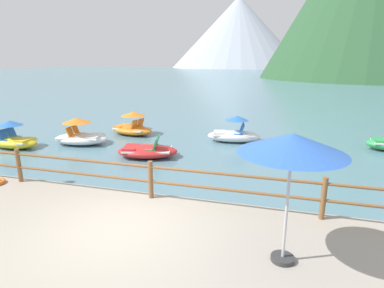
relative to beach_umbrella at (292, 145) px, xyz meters
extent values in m
plane|color=slate|center=(-3.17, 40.21, -2.45)|extent=(200.00, 200.00, 0.00)
cylinder|color=brown|center=(-7.14, 1.76, -1.57)|extent=(0.12, 0.12, 0.95)
cylinder|color=brown|center=(-3.17, 1.76, -1.57)|extent=(0.12, 0.12, 0.95)
cylinder|color=brown|center=(0.80, 1.76, -1.57)|extent=(0.12, 0.12, 0.95)
cylinder|color=brown|center=(-3.17, 1.76, -1.24)|extent=(23.80, 0.07, 0.07)
cylinder|color=brown|center=(-3.17, 1.76, -1.62)|extent=(23.80, 0.07, 0.07)
cylinder|color=#B2B2B7|center=(0.00, 0.00, -1.05)|extent=(0.05, 0.05, 2.00)
cone|color=blue|center=(0.00, 0.00, 0.03)|extent=(1.70, 1.70, 0.32)
cylinder|color=#333333|center=(0.00, 0.00, -2.01)|extent=(0.40, 0.40, 0.08)
ellipsoid|color=orange|center=(-7.49, 9.45, -2.22)|extent=(2.52, 1.75, 0.46)
cube|color=silver|center=(-7.49, 9.45, -2.13)|extent=(1.97, 1.41, 0.06)
cube|color=orange|center=(-7.27, 9.67, -2.06)|extent=(0.48, 0.48, 0.08)
cube|color=orange|center=(-7.09, 9.63, -1.84)|extent=(0.29, 0.44, 0.43)
cube|color=orange|center=(-7.38, 9.17, -2.06)|extent=(0.48, 0.48, 0.08)
cube|color=orange|center=(-7.20, 9.13, -1.84)|extent=(0.29, 0.44, 0.43)
cube|color=orange|center=(-8.11, 9.59, -2.07)|extent=(0.69, 0.99, 0.12)
cone|color=orange|center=(-7.38, 9.43, -1.36)|extent=(1.46, 1.46, 0.22)
ellipsoid|color=red|center=(-5.16, 6.06, -2.21)|extent=(2.61, 1.86, 0.47)
cube|color=silver|center=(-5.16, 6.06, -2.13)|extent=(2.05, 1.50, 0.06)
cube|color=#339956|center=(-5.05, 6.36, -2.06)|extent=(0.48, 0.48, 0.08)
cube|color=#339956|center=(-4.87, 6.40, -1.84)|extent=(0.30, 0.44, 0.43)
cube|color=#339956|center=(-4.92, 5.84, -2.06)|extent=(0.48, 0.48, 0.08)
cube|color=#339956|center=(-4.75, 5.88, -1.84)|extent=(0.30, 0.44, 0.43)
cube|color=red|center=(-5.79, 5.90, -2.07)|extent=(0.73, 1.03, 0.12)
ellipsoid|color=white|center=(-2.25, 9.39, -2.18)|extent=(2.59, 1.49, 0.53)
cube|color=silver|center=(-2.25, 9.39, -2.09)|extent=(2.03, 1.20, 0.06)
cube|color=blue|center=(-2.11, 9.64, -2.02)|extent=(0.46, 0.46, 0.08)
cube|color=blue|center=(-1.93, 9.67, -1.80)|extent=(0.27, 0.43, 0.43)
cube|color=blue|center=(-2.04, 9.20, -2.02)|extent=(0.46, 0.46, 0.08)
cube|color=blue|center=(-1.86, 9.23, -1.80)|extent=(0.27, 0.43, 0.43)
cube|color=white|center=(-2.92, 9.29, -2.03)|extent=(0.65, 0.86, 0.12)
cone|color=blue|center=(-2.13, 9.41, -1.32)|extent=(1.22, 1.22, 0.22)
ellipsoid|color=yellow|center=(-11.29, 5.73, -2.21)|extent=(2.26, 1.17, 0.48)
cube|color=silver|center=(-11.29, 5.73, -2.12)|extent=(1.76, 0.96, 0.06)
cube|color=blue|center=(-11.46, 5.51, -2.05)|extent=(0.41, 0.41, 0.08)
cube|color=blue|center=(-11.64, 5.52, -1.83)|extent=(0.22, 0.40, 0.43)
cube|color=blue|center=(-11.45, 5.96, -2.05)|extent=(0.41, 0.41, 0.08)
cube|color=blue|center=(-11.63, 5.97, -1.83)|extent=(0.22, 0.40, 0.43)
cube|color=yellow|center=(-10.68, 5.72, -2.06)|extent=(0.51, 0.80, 0.12)
cone|color=blue|center=(-11.40, 5.74, -1.35)|extent=(1.09, 1.09, 0.22)
ellipsoid|color=white|center=(-8.86, 7.06, -2.20)|extent=(2.61, 1.72, 0.49)
cube|color=silver|center=(-8.86, 7.06, -2.12)|extent=(2.05, 1.39, 0.06)
cube|color=orange|center=(-8.99, 6.76, -2.05)|extent=(0.46, 0.46, 0.08)
cube|color=orange|center=(-9.17, 6.73, -1.83)|extent=(0.27, 0.43, 0.43)
cube|color=orange|center=(-9.08, 7.29, -2.05)|extent=(0.46, 0.46, 0.08)
cube|color=orange|center=(-9.26, 7.26, -1.83)|extent=(0.27, 0.43, 0.43)
cube|color=white|center=(-8.20, 7.16, -2.06)|extent=(0.68, 1.01, 0.12)
cone|color=orange|center=(-8.98, 7.04, -1.35)|extent=(1.46, 1.46, 0.22)
cube|color=green|center=(3.91, 9.71, -2.03)|extent=(0.52, 0.79, 0.12)
cone|color=#2D5633|center=(7.23, 74.67, 9.02)|extent=(23.09, 23.09, 22.94)
cone|color=#A8B2C1|center=(-21.90, 148.90, 13.19)|extent=(60.74, 60.74, 31.28)
camera|label=1|loc=(-0.20, -4.97, 1.29)|focal=29.64mm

